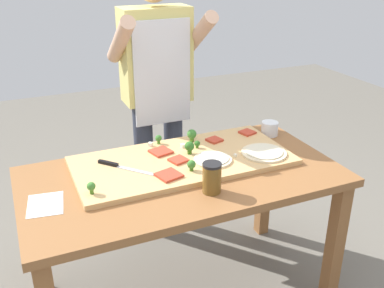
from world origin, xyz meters
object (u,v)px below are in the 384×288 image
at_px(prep_table, 183,192).
at_px(pizza_slice_near_left, 247,132).
at_px(pizza_slice_center, 169,175).
at_px(cook_center, 157,85).
at_px(cheese_crumble_b, 183,146).
at_px(broccoli_floret_front_left, 197,144).
at_px(pizza_slice_far_right, 214,140).
at_px(cheese_crumble_a, 235,155).
at_px(broccoli_floret_back_mid, 192,135).
at_px(broccoli_floret_back_right, 91,187).
at_px(pizza_whole_white_garlic, 213,159).
at_px(pizza_slice_far_left, 161,152).
at_px(broccoli_floret_center_right, 191,165).
at_px(recipe_note, 45,204).
at_px(broccoli_floret_front_mid, 190,147).
at_px(flour_cup, 270,129).
at_px(chefs_knife, 118,166).
at_px(cheese_crumble_c, 150,144).
at_px(broccoli_floret_center_left, 159,139).
at_px(pizza_whole_cheese_artichoke, 264,153).
at_px(pizza_slice_near_right, 178,160).
at_px(sauce_jar, 212,178).

xyz_separation_m(prep_table, pizza_slice_near_left, (0.51, 0.26, 0.14)).
xyz_separation_m(pizza_slice_center, cook_center, (0.21, 0.73, 0.21)).
bearing_deg(cheese_crumble_b, broccoli_floret_front_left, -26.71).
xyz_separation_m(pizza_slice_far_right, cheese_crumble_a, (0.01, -0.22, 0.00)).
relative_size(broccoli_floret_back_mid, broccoli_floret_back_right, 1.26).
distance_m(pizza_whole_white_garlic, cook_center, 0.69).
height_order(pizza_slice_far_right, pizza_slice_near_left, same).
relative_size(pizza_slice_center, pizza_slice_near_left, 1.36).
distance_m(pizza_slice_far_left, broccoli_floret_center_right, 0.26).
distance_m(broccoli_floret_back_mid, recipe_note, 0.87).
bearing_deg(broccoli_floret_front_mid, prep_table, -125.05).
bearing_deg(flour_cup, cook_center, 140.22).
distance_m(pizza_slice_center, cheese_crumble_a, 0.39).
height_order(chefs_knife, cheese_crumble_b, cheese_crumble_b).
bearing_deg(flour_cup, pizza_slice_far_left, -177.65).
distance_m(pizza_slice_near_left, broccoli_floret_back_mid, 0.34).
height_order(chefs_knife, cheese_crumble_c, cheese_crumble_c).
xyz_separation_m(chefs_knife, pizza_whole_white_garlic, (0.45, -0.12, 0.00)).
xyz_separation_m(broccoli_floret_center_left, flour_cup, (0.65, -0.08, -0.02)).
distance_m(pizza_slice_near_left, broccoli_floret_front_mid, 0.43).
bearing_deg(pizza_whole_white_garlic, chefs_knife, 164.93).
bearing_deg(broccoli_floret_center_left, broccoli_floret_front_mid, -60.72).
distance_m(chefs_knife, broccoli_floret_center_right, 0.36).
distance_m(pizza_whole_cheese_artichoke, pizza_whole_white_garlic, 0.28).
bearing_deg(prep_table, cook_center, 80.12).
distance_m(broccoli_floret_center_left, broccoli_floret_front_left, 0.22).
xyz_separation_m(pizza_whole_cheese_artichoke, cook_center, (-0.33, 0.69, 0.21)).
bearing_deg(broccoli_floret_front_mid, pizza_whole_white_garlic, -58.20).
bearing_deg(broccoli_floret_center_left, prep_table, -88.93).
bearing_deg(chefs_knife, pizza_slice_near_right, -11.21).
bearing_deg(cheese_crumble_a, broccoli_floret_back_right, -174.12).
height_order(pizza_slice_near_left, broccoli_floret_center_right, broccoli_floret_center_right).
bearing_deg(pizza_whole_white_garlic, broccoli_floret_center_right, -158.14).
distance_m(chefs_knife, broccoli_floret_back_mid, 0.47).
xyz_separation_m(pizza_slice_far_left, broccoli_floret_center_right, (0.07, -0.25, 0.03)).
xyz_separation_m(cheese_crumble_c, recipe_note, (-0.59, -0.34, -0.04)).
xyz_separation_m(broccoli_floret_center_left, cheese_crumble_c, (-0.05, -0.01, -0.02)).
bearing_deg(cheese_crumble_b, recipe_note, -160.92).
xyz_separation_m(broccoli_floret_center_left, broccoli_floret_back_mid, (0.18, -0.04, 0.01)).
relative_size(chefs_knife, cheese_crumble_a, 17.07).
bearing_deg(sauce_jar, broccoli_floret_front_left, 74.69).
relative_size(pizza_slice_near_right, pizza_slice_near_left, 1.05).
height_order(pizza_slice_far_right, pizza_slice_center, same).
bearing_deg(broccoli_floret_center_right, cheese_crumble_b, 76.36).
relative_size(broccoli_floret_center_left, broccoli_floret_center_right, 0.93).
bearing_deg(prep_table, cheese_crumble_a, 2.64).
distance_m(broccoli_floret_front_mid, recipe_note, 0.76).
bearing_deg(pizza_whole_cheese_artichoke, cheese_crumble_c, 147.24).
bearing_deg(broccoli_floret_back_right, pizza_slice_near_left, 18.51).
bearing_deg(pizza_slice_near_left, pizza_slice_far_left, -175.04).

